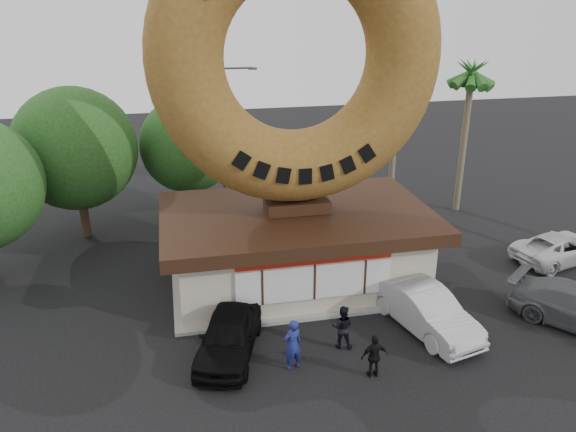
{
  "coord_description": "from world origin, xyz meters",
  "views": [
    {
      "loc": [
        -4.9,
        -15.17,
        11.74
      ],
      "look_at": [
        -0.79,
        4.0,
        3.9
      ],
      "focal_mm": 35.0,
      "sensor_mm": 36.0,
      "label": 1
    }
  ],
  "objects_px": {
    "person_right": "(374,356)",
    "person_left": "(293,345)",
    "person_center": "(342,327)",
    "car_white": "(560,248)",
    "street_lamp": "(225,131)",
    "car_silver": "(425,309)",
    "giant_donut": "(298,58)",
    "donut_shop": "(296,244)",
    "car_black": "(229,334)"
  },
  "relations": [
    {
      "from": "person_center",
      "to": "car_black",
      "type": "xyz_separation_m",
      "value": [
        -3.94,
        0.46,
        -0.04
      ]
    },
    {
      "from": "person_center",
      "to": "person_left",
      "type": "bearing_deg",
      "value": 42.3
    },
    {
      "from": "giant_donut",
      "to": "car_white",
      "type": "bearing_deg",
      "value": -2.88
    },
    {
      "from": "person_left",
      "to": "street_lamp",
      "type": "bearing_deg",
      "value": -106.65
    },
    {
      "from": "donut_shop",
      "to": "car_black",
      "type": "relative_size",
      "value": 2.47
    },
    {
      "from": "street_lamp",
      "to": "person_left",
      "type": "distance_m",
      "value": 16.34
    },
    {
      "from": "person_center",
      "to": "person_right",
      "type": "distance_m",
      "value": 1.87
    },
    {
      "from": "street_lamp",
      "to": "person_center",
      "type": "xyz_separation_m",
      "value": [
        2.34,
        -15.12,
        -3.67
      ]
    },
    {
      "from": "person_left",
      "to": "person_right",
      "type": "distance_m",
      "value": 2.69
    },
    {
      "from": "person_center",
      "to": "car_white",
      "type": "bearing_deg",
      "value": -139.8
    },
    {
      "from": "donut_shop",
      "to": "car_black",
      "type": "distance_m",
      "value": 5.87
    },
    {
      "from": "person_center",
      "to": "car_white",
      "type": "distance_m",
      "value": 12.81
    },
    {
      "from": "car_black",
      "to": "car_white",
      "type": "xyz_separation_m",
      "value": [
        15.94,
        4.04,
        -0.11
      ]
    },
    {
      "from": "giant_donut",
      "to": "car_silver",
      "type": "relative_size",
      "value": 2.32
    },
    {
      "from": "giant_donut",
      "to": "car_black",
      "type": "bearing_deg",
      "value": -126.52
    },
    {
      "from": "donut_shop",
      "to": "person_left",
      "type": "relative_size",
      "value": 6.07
    },
    {
      "from": "person_left",
      "to": "car_white",
      "type": "xyz_separation_m",
      "value": [
        13.97,
        5.31,
        -0.26
      ]
    },
    {
      "from": "car_silver",
      "to": "giant_donut",
      "type": "bearing_deg",
      "value": 115.39
    },
    {
      "from": "giant_donut",
      "to": "person_left",
      "type": "distance_m",
      "value": 10.5
    },
    {
      "from": "person_left",
      "to": "car_white",
      "type": "distance_m",
      "value": 14.95
    },
    {
      "from": "person_right",
      "to": "person_left",
      "type": "bearing_deg",
      "value": -22.15
    },
    {
      "from": "street_lamp",
      "to": "car_white",
      "type": "xyz_separation_m",
      "value": [
        14.34,
        -10.63,
        -3.82
      ]
    },
    {
      "from": "giant_donut",
      "to": "person_center",
      "type": "distance_m",
      "value": 10.05
    },
    {
      "from": "donut_shop",
      "to": "car_silver",
      "type": "xyz_separation_m",
      "value": [
        3.85,
        -4.62,
        -0.96
      ]
    },
    {
      "from": "donut_shop",
      "to": "person_center",
      "type": "distance_m",
      "value": 5.21
    },
    {
      "from": "car_black",
      "to": "car_white",
      "type": "bearing_deg",
      "value": 32.39
    },
    {
      "from": "person_right",
      "to": "car_black",
      "type": "distance_m",
      "value": 5.01
    },
    {
      "from": "person_center",
      "to": "person_right",
      "type": "bearing_deg",
      "value": 126.33
    },
    {
      "from": "person_center",
      "to": "car_silver",
      "type": "distance_m",
      "value": 3.4
    },
    {
      "from": "person_center",
      "to": "street_lamp",
      "type": "bearing_deg",
      "value": -61.51
    },
    {
      "from": "donut_shop",
      "to": "person_center",
      "type": "relative_size",
      "value": 6.86
    },
    {
      "from": "car_white",
      "to": "car_black",
      "type": "bearing_deg",
      "value": 90.22
    },
    {
      "from": "car_white",
      "to": "street_lamp",
      "type": "bearing_deg",
      "value": 39.48
    },
    {
      "from": "giant_donut",
      "to": "car_silver",
      "type": "height_order",
      "value": "giant_donut"
    },
    {
      "from": "car_black",
      "to": "car_silver",
      "type": "relative_size",
      "value": 0.93
    },
    {
      "from": "giant_donut",
      "to": "person_center",
      "type": "xyz_separation_m",
      "value": [
        0.49,
        -5.12,
        -8.64
      ]
    },
    {
      "from": "donut_shop",
      "to": "person_right",
      "type": "distance_m",
      "value": 7.04
    },
    {
      "from": "giant_donut",
      "to": "person_center",
      "type": "relative_size",
      "value": 6.93
    },
    {
      "from": "car_silver",
      "to": "car_white",
      "type": "height_order",
      "value": "car_silver"
    },
    {
      "from": "car_white",
      "to": "person_center",
      "type": "bearing_deg",
      "value": 96.54
    },
    {
      "from": "person_right",
      "to": "car_black",
      "type": "xyz_separation_m",
      "value": [
        -4.48,
        2.25,
        0.0
      ]
    },
    {
      "from": "donut_shop",
      "to": "giant_donut",
      "type": "bearing_deg",
      "value": 90.0
    },
    {
      "from": "street_lamp",
      "to": "car_black",
      "type": "distance_m",
      "value": 15.21
    },
    {
      "from": "street_lamp",
      "to": "person_right",
      "type": "distance_m",
      "value": 17.55
    },
    {
      "from": "donut_shop",
      "to": "car_black",
      "type": "bearing_deg",
      "value": -126.62
    },
    {
      "from": "person_left",
      "to": "car_silver",
      "type": "bearing_deg",
      "value": 175.8
    },
    {
      "from": "street_lamp",
      "to": "person_center",
      "type": "bearing_deg",
      "value": -81.19
    },
    {
      "from": "person_left",
      "to": "person_center",
      "type": "relative_size",
      "value": 1.13
    },
    {
      "from": "donut_shop",
      "to": "person_center",
      "type": "xyz_separation_m",
      "value": [
        0.49,
        -5.1,
        -0.95
      ]
    },
    {
      "from": "person_right",
      "to": "car_white",
      "type": "height_order",
      "value": "person_right"
    }
  ]
}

